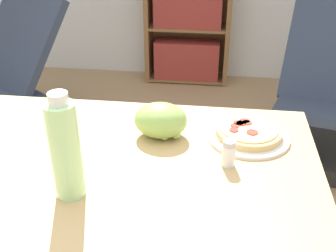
# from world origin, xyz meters

# --- Properties ---
(dining_table) EXTENTS (1.20, 0.74, 0.77)m
(dining_table) POSITION_xyz_m (0.10, 0.09, 0.66)
(dining_table) COLOR tan
(dining_table) RESTS_ON ground_plane
(pizza_on_plate) EXTENTS (0.25, 0.25, 0.04)m
(pizza_on_plate) POSITION_xyz_m (0.51, 0.27, 0.79)
(pizza_on_plate) COLOR white
(pizza_on_plate) RESTS_ON dining_table
(grape_bunch) EXTENTS (0.16, 0.12, 0.11)m
(grape_bunch) POSITION_xyz_m (0.25, 0.25, 0.82)
(grape_bunch) COLOR #93BC5B
(grape_bunch) RESTS_ON dining_table
(drink_bottle) EXTENTS (0.07, 0.07, 0.27)m
(drink_bottle) POSITION_xyz_m (0.07, -0.06, 0.90)
(drink_bottle) COLOR #B7EAA3
(drink_bottle) RESTS_ON dining_table
(salt_shaker) EXTENTS (0.04, 0.04, 0.08)m
(salt_shaker) POSITION_xyz_m (0.45, 0.11, 0.81)
(salt_shaker) COLOR white
(salt_shaker) RESTS_ON dining_table
(lounge_chair_near) EXTENTS (0.88, 0.96, 0.88)m
(lounge_chair_near) POSITION_xyz_m (-0.91, 1.38, 0.29)
(lounge_chair_near) COLOR black
(lounge_chair_near) RESTS_ON ground_plane
(lounge_chair_far) EXTENTS (0.75, 0.88, 0.88)m
(lounge_chair_far) POSITION_xyz_m (1.06, 1.42, 0.29)
(lounge_chair_far) COLOR black
(lounge_chair_far) RESTS_ON ground_plane
(bookshelf) EXTENTS (0.68, 0.24, 1.33)m
(bookshelf) POSITION_xyz_m (0.15, 2.48, 0.63)
(bookshelf) COLOR brown
(bookshelf) RESTS_ON ground_plane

